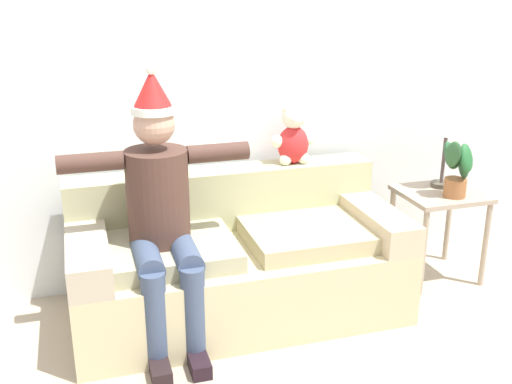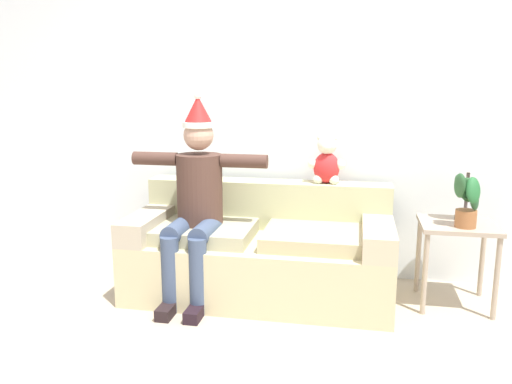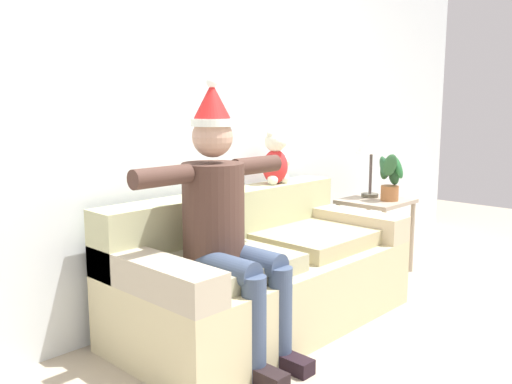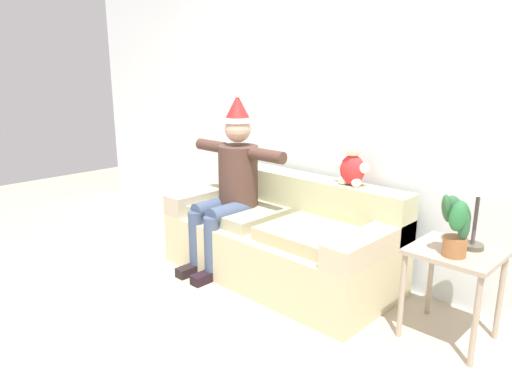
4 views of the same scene
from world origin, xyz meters
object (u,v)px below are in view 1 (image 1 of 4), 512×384
(teddy_bear, at_px, (293,137))
(table_lamp, at_px, (447,124))
(couch, at_px, (236,260))
(person_seated, at_px, (161,208))
(potted_plant, at_px, (457,167))
(side_table, at_px, (440,206))

(teddy_bear, xyz_separation_m, table_lamp, (1.00, -0.16, 0.05))
(couch, relative_size, person_seated, 1.27)
(person_seated, height_order, potted_plant, person_seated)
(teddy_bear, height_order, table_lamp, teddy_bear)
(person_seated, bearing_deg, side_table, 6.00)
(person_seated, xyz_separation_m, table_lamp, (1.91, 0.29, 0.27))
(couch, height_order, potted_plant, potted_plant)
(teddy_bear, distance_m, potted_plant, 1.04)
(potted_plant, bearing_deg, person_seated, -177.23)
(couch, bearing_deg, teddy_bear, 31.95)
(table_lamp, xyz_separation_m, potted_plant, (-0.04, -0.20, -0.23))
(side_table, bearing_deg, person_seated, -174.00)
(couch, relative_size, side_table, 3.17)
(couch, relative_size, table_lamp, 3.53)
(person_seated, relative_size, teddy_bear, 3.97)
(person_seated, distance_m, teddy_bear, 1.04)
(couch, xyz_separation_m, potted_plant, (1.42, -0.07, 0.48))
(table_lamp, bearing_deg, person_seated, -171.36)
(side_table, bearing_deg, couch, -178.65)
(couch, xyz_separation_m, table_lamp, (1.46, 0.13, 0.71))
(side_table, xyz_separation_m, table_lamp, (0.06, 0.10, 0.53))
(table_lamp, relative_size, potted_plant, 1.38)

